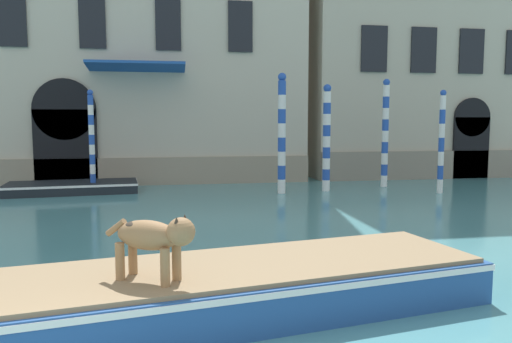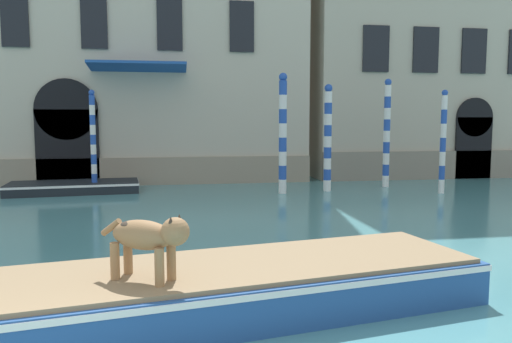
{
  "view_description": "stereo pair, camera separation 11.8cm",
  "coord_description": "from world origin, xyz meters",
  "views": [
    {
      "loc": [
        1.49,
        -3.06,
        2.62
      ],
      "look_at": [
        3.84,
        10.52,
        1.2
      ],
      "focal_mm": 35.0,
      "sensor_mm": 36.0,
      "label": 1
    },
    {
      "loc": [
        1.61,
        -3.08,
        2.62
      ],
      "look_at": [
        3.84,
        10.52,
        1.2
      ],
      "focal_mm": 35.0,
      "sensor_mm": 36.0,
      "label": 2
    }
  ],
  "objects": [
    {
      "name": "mooring_pole_3",
      "position": [
        5.43,
        14.34,
        2.17
      ],
      "size": [
        0.29,
        0.29,
        4.29
      ],
      "color": "white",
      "rests_on": "ground_plane"
    },
    {
      "name": "mooring_pole_0",
      "position": [
        7.19,
        14.64,
        1.99
      ],
      "size": [
        0.29,
        0.29,
        3.93
      ],
      "color": "white",
      "rests_on": "ground_plane"
    },
    {
      "name": "boat_foreground",
      "position": [
        2.36,
        3.54,
        0.35
      ],
      "size": [
        7.31,
        3.25,
        0.66
      ],
      "rotation": [
        0.0,
        0.0,
        0.18
      ],
      "color": "#234C8C",
      "rests_on": "ground_plane"
    },
    {
      "name": "mooring_pole_1",
      "position": [
        9.84,
        15.43,
        2.13
      ],
      "size": [
        0.26,
        0.26,
        4.22
      ],
      "color": "white",
      "rests_on": "ground_plane"
    },
    {
      "name": "boat_moored_near_palazzo",
      "position": [
        -2.02,
        15.72,
        0.21
      ],
      "size": [
        4.72,
        2.33,
        0.39
      ],
      "rotation": [
        0.0,
        0.0,
        0.1
      ],
      "color": "black",
      "rests_on": "ground_plane"
    },
    {
      "name": "palazzo_right",
      "position": [
        13.58,
        20.49,
        8.02
      ],
      "size": [
        11.39,
        6.13,
        16.08
      ],
      "color": "#B2A893",
      "rests_on": "ground_plane"
    },
    {
      "name": "dog_on_deck",
      "position": [
        1.28,
        3.02,
        1.21
      ],
      "size": [
        1.12,
        0.81,
        0.84
      ],
      "rotation": [
        0.0,
        0.0,
        -0.57
      ],
      "color": "#997047",
      "rests_on": "boat_foreground"
    },
    {
      "name": "mooring_pole_5",
      "position": [
        11.07,
        13.4,
        1.86
      ],
      "size": [
        0.21,
        0.21,
        3.69
      ],
      "color": "white",
      "rests_on": "ground_plane"
    },
    {
      "name": "mooring_pole_2",
      "position": [
        -1.26,
        15.47,
        1.87
      ],
      "size": [
        0.21,
        0.21,
        3.7
      ],
      "color": "white",
      "rests_on": "ground_plane"
    }
  ]
}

